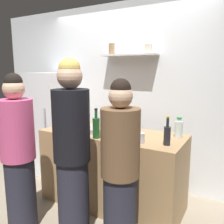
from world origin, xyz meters
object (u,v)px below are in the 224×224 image
(refrigerator, at_px, (52,124))
(wine_bottle_dark_glass, at_px, (167,135))
(baking_pan, at_px, (93,130))
(person_pink_top, at_px, (19,155))
(utensil_holder, at_px, (140,138))
(person_blonde, at_px, (72,155))
(person_brown_jacket, at_px, (120,172))
(water_bottle_plastic, at_px, (179,129))
(wine_bottle_green_glass, at_px, (96,127))

(refrigerator, height_order, wine_bottle_dark_glass, refrigerator)
(baking_pan, distance_m, person_pink_top, 0.89)
(baking_pan, bearing_deg, utensil_holder, -11.17)
(refrigerator, relative_size, person_blonde, 0.91)
(person_brown_jacket, height_order, person_blonde, person_blonde)
(refrigerator, distance_m, wine_bottle_dark_glass, 2.09)
(refrigerator, height_order, utensil_holder, refrigerator)
(refrigerator, xyz_separation_m, water_bottle_plastic, (2.05, -0.17, 0.21))
(person_blonde, bearing_deg, person_brown_jacket, -54.90)
(person_blonde, bearing_deg, refrigerator, 73.62)
(person_brown_jacket, bearing_deg, wine_bottle_green_glass, 60.62)
(refrigerator, xyz_separation_m, person_pink_top, (0.71, -1.23, -0.00))
(refrigerator, height_order, water_bottle_plastic, refrigerator)
(wine_bottle_dark_glass, height_order, water_bottle_plastic, wine_bottle_dark_glass)
(utensil_holder, relative_size, person_pink_top, 0.13)
(baking_pan, height_order, wine_bottle_green_glass, wine_bottle_green_glass)
(utensil_holder, relative_size, wine_bottle_dark_glass, 0.73)
(person_blonde, bearing_deg, person_pink_top, 124.89)
(wine_bottle_dark_glass, bearing_deg, refrigerator, 166.17)
(wine_bottle_green_glass, xyz_separation_m, person_brown_jacket, (0.50, -0.38, -0.26))
(utensil_holder, xyz_separation_m, person_pink_top, (-1.04, -0.66, -0.17))
(utensil_holder, distance_m, wine_bottle_green_glass, 0.49)
(refrigerator, relative_size, wine_bottle_dark_glass, 5.45)
(wine_bottle_green_glass, bearing_deg, baking_pan, 132.47)
(wine_bottle_dark_glass, bearing_deg, utensil_holder, -165.60)
(person_brown_jacket, bearing_deg, person_blonde, 109.20)
(baking_pan, xyz_separation_m, water_bottle_plastic, (0.97, 0.27, 0.07))
(wine_bottle_green_glass, bearing_deg, wine_bottle_dark_glass, 11.00)
(refrigerator, distance_m, utensil_holder, 1.85)
(baking_pan, distance_m, wine_bottle_dark_glass, 0.95)
(wine_bottle_dark_glass, relative_size, person_brown_jacket, 0.19)
(wine_bottle_green_glass, height_order, water_bottle_plastic, wine_bottle_green_glass)
(refrigerator, relative_size, wine_bottle_green_glass, 4.87)
(water_bottle_plastic, relative_size, person_pink_top, 0.14)
(wine_bottle_green_glass, xyz_separation_m, person_blonde, (0.04, -0.47, -0.16))
(refrigerator, xyz_separation_m, wine_bottle_dark_glass, (2.02, -0.50, 0.22))
(wine_bottle_dark_glass, xyz_separation_m, person_blonde, (-0.71, -0.62, -0.14))
(utensil_holder, height_order, wine_bottle_dark_glass, wine_bottle_dark_glass)
(person_brown_jacket, bearing_deg, water_bottle_plastic, -10.23)
(wine_bottle_green_glass, bearing_deg, person_brown_jacket, -37.34)
(baking_pan, height_order, person_brown_jacket, person_brown_jacket)
(water_bottle_plastic, bearing_deg, person_pink_top, -141.52)
(utensil_holder, height_order, wine_bottle_green_glass, wine_bottle_green_glass)
(utensil_holder, xyz_separation_m, person_brown_jacket, (0.02, -0.46, -0.19))
(wine_bottle_dark_glass, height_order, person_pink_top, person_pink_top)
(person_blonde, bearing_deg, baking_pan, 42.87)
(refrigerator, height_order, person_blonde, person_blonde)
(utensil_holder, distance_m, person_brown_jacket, 0.50)
(baking_pan, relative_size, person_blonde, 0.19)
(refrigerator, height_order, wine_bottle_green_glass, refrigerator)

